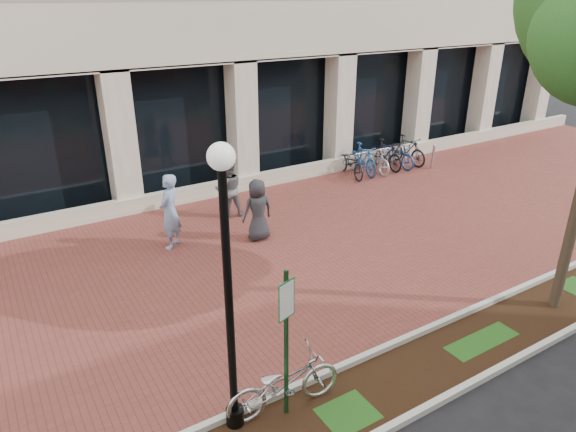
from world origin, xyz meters
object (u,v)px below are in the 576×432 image
pedestrian_right (258,210)px  bollard (433,156)px  parking_sign (287,328)px  lamppost (228,283)px  locked_bicycle (284,383)px  pedestrian_left (170,212)px  bike_rack_cluster (380,156)px  pedestrian_mid (229,189)px

pedestrian_right → bollard: size_ratio=1.76×
parking_sign → lamppost: 1.22m
locked_bicycle → pedestrian_left: size_ratio=0.96×
pedestrian_right → bollard: 8.81m
bollard → bike_rack_cluster: bearing=152.8°
parking_sign → pedestrian_left: parking_sign is taller
pedestrian_right → bike_rack_cluster: 7.34m
pedestrian_left → bollard: size_ratio=2.07×
pedestrian_right → bike_rack_cluster: pedestrian_right is taller
bollard → locked_bicycle: bearing=-145.9°
lamppost → locked_bicycle: size_ratio=2.33×
pedestrian_mid → pedestrian_right: pedestrian_mid is taller
locked_bicycle → pedestrian_left: 6.51m
lamppost → pedestrian_left: bearing=78.3°
lamppost → bike_rack_cluster: 13.38m
parking_sign → locked_bicycle: 1.14m
lamppost → pedestrian_right: 6.76m
lamppost → pedestrian_mid: (3.48, 7.42, -1.67)m
pedestrian_right → locked_bicycle: bearing=65.8°
parking_sign → lamppost: (-0.79, 0.24, 0.89)m
pedestrian_mid → parking_sign: bearing=84.2°
pedestrian_left → bike_rack_cluster: size_ratio=0.56×
parking_sign → pedestrian_mid: size_ratio=1.52×
locked_bicycle → parking_sign: bearing=176.6°
pedestrian_right → bollard: (8.59, 1.92, -0.36)m
lamppost → locked_bicycle: 2.18m
pedestrian_mid → bike_rack_cluster: pedestrian_mid is taller
parking_sign → bollard: size_ratio=2.69×
parking_sign → pedestrian_left: 6.64m
pedestrian_left → bike_rack_cluster: bearing=149.4°
parking_sign → lamppost: bearing=144.8°
pedestrian_right → bike_rack_cluster: size_ratio=0.47×
parking_sign → bike_rack_cluster: 12.84m
parking_sign → bike_rack_cluster: (9.41, 8.66, -1.11)m
pedestrian_mid → bike_rack_cluster: bearing=-157.9°
pedestrian_left → pedestrian_mid: bearing=162.4°
locked_bicycle → bike_rack_cluster: size_ratio=0.54×
pedestrian_left → pedestrian_mid: 2.43m
pedestrian_left → bollard: bearing=142.3°
lamppost → bollard: size_ratio=4.65×
parking_sign → pedestrian_right: size_ratio=1.53×
bollard → bike_rack_cluster: (-1.83, 0.94, 0.04)m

